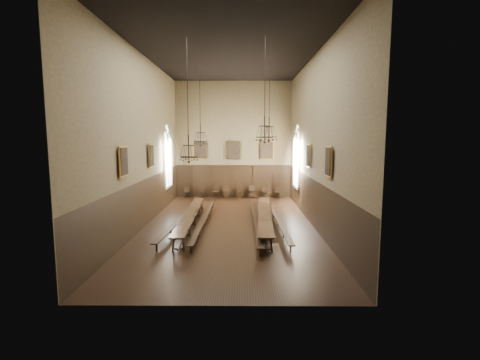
{
  "coord_description": "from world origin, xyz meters",
  "views": [
    {
      "loc": [
        0.71,
        -18.28,
        4.74
      ],
      "look_at": [
        0.57,
        1.5,
        2.28
      ],
      "focal_mm": 26.0,
      "sensor_mm": 36.0,
      "label": 1
    }
  ],
  "objects_px": {
    "table_right": "(265,219)",
    "chair_3": "(226,194)",
    "bench_left_inner": "(204,220)",
    "chandelier_back_right": "(269,132)",
    "bench_right_outer": "(278,222)",
    "chandelier_front_left": "(189,148)",
    "chair_1": "(202,194)",
    "bench_right_inner": "(256,221)",
    "chandelier_back_left": "(200,137)",
    "chair_4": "(240,194)",
    "chair_6": "(265,195)",
    "chair_5": "(252,194)",
    "chandelier_front_right": "(265,130)",
    "bench_left_outer": "(182,219)",
    "chair_2": "(216,194)",
    "chair_7": "(278,194)",
    "table_left": "(191,220)",
    "chair_0": "(187,194)"
  },
  "relations": [
    {
      "from": "bench_left_inner",
      "to": "chandelier_front_right",
      "type": "relative_size",
      "value": 2.24
    },
    {
      "from": "chair_2",
      "to": "chandelier_back_left",
      "type": "distance_m",
      "value": 7.15
    },
    {
      "from": "chair_5",
      "to": "chandelier_front_left",
      "type": "height_order",
      "value": "chandelier_front_left"
    },
    {
      "from": "bench_right_outer",
      "to": "chair_6",
      "type": "relative_size",
      "value": 10.51
    },
    {
      "from": "table_left",
      "to": "chair_1",
      "type": "bearing_deg",
      "value": 92.9
    },
    {
      "from": "chair_4",
      "to": "chandelier_back_right",
      "type": "bearing_deg",
      "value": -71.89
    },
    {
      "from": "chair_6",
      "to": "chair_7",
      "type": "bearing_deg",
      "value": -13.11
    },
    {
      "from": "bench_left_inner",
      "to": "chandelier_back_left",
      "type": "relative_size",
      "value": 2.11
    },
    {
      "from": "bench_left_inner",
      "to": "chair_7",
      "type": "bearing_deg",
      "value": 60.49
    },
    {
      "from": "bench_right_outer",
      "to": "chandelier_back_right",
      "type": "relative_size",
      "value": 2.06
    },
    {
      "from": "bench_left_inner",
      "to": "chair_6",
      "type": "distance_m",
      "value": 9.33
    },
    {
      "from": "chair_2",
      "to": "chair_1",
      "type": "bearing_deg",
      "value": -172.56
    },
    {
      "from": "bench_right_outer",
      "to": "chandelier_front_left",
      "type": "height_order",
      "value": "chandelier_front_left"
    },
    {
      "from": "chandelier_back_right",
      "to": "chair_1",
      "type": "bearing_deg",
      "value": 126.84
    },
    {
      "from": "bench_right_outer",
      "to": "chair_7",
      "type": "relative_size",
      "value": 10.18
    },
    {
      "from": "table_right",
      "to": "chandelier_front_right",
      "type": "relative_size",
      "value": 2.15
    },
    {
      "from": "bench_right_outer",
      "to": "chair_1",
      "type": "xyz_separation_m",
      "value": [
        -5.1,
        8.74,
        0.02
      ]
    },
    {
      "from": "chair_2",
      "to": "chair_5",
      "type": "bearing_deg",
      "value": 9.12
    },
    {
      "from": "bench_right_inner",
      "to": "chandelier_back_left",
      "type": "relative_size",
      "value": 2.15
    },
    {
      "from": "bench_left_inner",
      "to": "table_right",
      "type": "bearing_deg",
      "value": -1.38
    },
    {
      "from": "chair_1",
      "to": "bench_right_inner",
      "type": "bearing_deg",
      "value": -66.85
    },
    {
      "from": "table_left",
      "to": "chair_7",
      "type": "distance_m",
      "value": 10.28
    },
    {
      "from": "chandelier_back_left",
      "to": "chair_6",
      "type": "bearing_deg",
      "value": 52.08
    },
    {
      "from": "chair_3",
      "to": "chandelier_front_right",
      "type": "distance_m",
      "value": 12.55
    },
    {
      "from": "chair_2",
      "to": "chair_7",
      "type": "xyz_separation_m",
      "value": [
        4.84,
        -0.01,
        -0.04
      ]
    },
    {
      "from": "table_right",
      "to": "chandelier_front_left",
      "type": "bearing_deg",
      "value": -143.19
    },
    {
      "from": "table_right",
      "to": "chandelier_front_left",
      "type": "xyz_separation_m",
      "value": [
        -3.6,
        -2.69,
        3.85
      ]
    },
    {
      "from": "chair_1",
      "to": "chair_4",
      "type": "bearing_deg",
      "value": -0.61
    },
    {
      "from": "bench_left_inner",
      "to": "chair_5",
      "type": "xyz_separation_m",
      "value": [
        2.83,
        8.54,
        0.0
      ]
    },
    {
      "from": "bench_left_inner",
      "to": "chandelier_back_right",
      "type": "height_order",
      "value": "chandelier_back_right"
    },
    {
      "from": "chair_1",
      "to": "chandelier_front_right",
      "type": "bearing_deg",
      "value": -71.01
    },
    {
      "from": "bench_left_outer",
      "to": "chair_4",
      "type": "height_order",
      "value": "chair_4"
    },
    {
      "from": "bench_left_inner",
      "to": "chair_4",
      "type": "xyz_separation_m",
      "value": [
        1.88,
        8.57,
        0.01
      ]
    },
    {
      "from": "bench_right_inner",
      "to": "chair_0",
      "type": "bearing_deg",
      "value": 120.02
    },
    {
      "from": "bench_right_inner",
      "to": "chair_2",
      "type": "relative_size",
      "value": 9.94
    },
    {
      "from": "bench_left_inner",
      "to": "chandelier_back_left",
      "type": "distance_m",
      "value": 5.38
    },
    {
      "from": "chair_0",
      "to": "chair_7",
      "type": "height_order",
      "value": "chair_7"
    },
    {
      "from": "chair_2",
      "to": "chair_6",
      "type": "distance_m",
      "value": 3.87
    },
    {
      "from": "bench_right_inner",
      "to": "chair_1",
      "type": "distance_m",
      "value": 9.63
    },
    {
      "from": "bench_right_outer",
      "to": "chair_5",
      "type": "xyz_separation_m",
      "value": [
        -1.14,
        8.73,
        0.03
      ]
    },
    {
      "from": "chair_1",
      "to": "chair_3",
      "type": "height_order",
      "value": "chair_3"
    },
    {
      "from": "chair_7",
      "to": "chandelier_front_right",
      "type": "height_order",
      "value": "chandelier_front_right"
    },
    {
      "from": "chair_7",
      "to": "chandelier_front_left",
      "type": "xyz_separation_m",
      "value": [
        -5.15,
        -11.28,
        3.95
      ]
    },
    {
      "from": "bench_left_outer",
      "to": "chandelier_front_right",
      "type": "distance_m",
      "value": 7.09
    },
    {
      "from": "bench_left_inner",
      "to": "chair_2",
      "type": "xyz_separation_m",
      "value": [
        -0.03,
        8.52,
        0.02
      ]
    },
    {
      "from": "table_right",
      "to": "chair_3",
      "type": "height_order",
      "value": "chair_3"
    },
    {
      "from": "bench_left_inner",
      "to": "chandelier_back_right",
      "type": "relative_size",
      "value": 2.24
    },
    {
      "from": "table_left",
      "to": "table_right",
      "type": "xyz_separation_m",
      "value": [
        3.95,
        0.1,
        0.01
      ]
    },
    {
      "from": "chandelier_front_left",
      "to": "chandelier_front_right",
      "type": "distance_m",
      "value": 3.47
    },
    {
      "from": "chair_0",
      "to": "chair_7",
      "type": "xyz_separation_m",
      "value": [
        7.07,
        -0.01,
        0.0
      ]
    }
  ]
}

